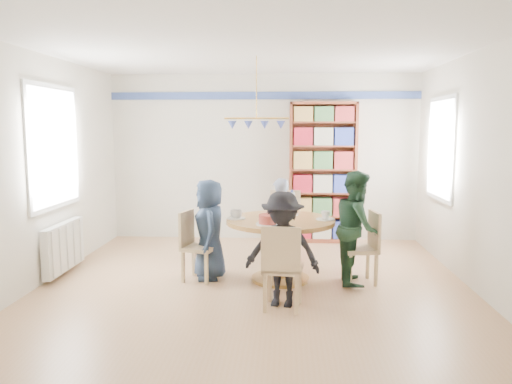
# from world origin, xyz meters

# --- Properties ---
(ground) EXTENTS (5.00, 5.00, 0.00)m
(ground) POSITION_xyz_m (0.00, 0.00, 0.00)
(ground) COLOR #A97F59
(room_shell) EXTENTS (5.00, 5.00, 5.00)m
(room_shell) POSITION_xyz_m (-0.26, 0.87, 1.65)
(room_shell) COLOR white
(room_shell) RESTS_ON ground
(radiator) EXTENTS (0.12, 1.00, 0.60)m
(radiator) POSITION_xyz_m (-2.42, 0.30, 0.35)
(radiator) COLOR silver
(radiator) RESTS_ON ground
(dining_table) EXTENTS (1.30, 1.30, 0.75)m
(dining_table) POSITION_xyz_m (0.31, 0.20, 0.56)
(dining_table) COLOR olive
(dining_table) RESTS_ON ground
(chair_left) EXTENTS (0.45, 0.45, 0.84)m
(chair_left) POSITION_xyz_m (-0.73, 0.16, 0.46)
(chair_left) COLOR tan
(chair_left) RESTS_ON ground
(chair_right) EXTENTS (0.43, 0.43, 0.86)m
(chair_right) POSITION_xyz_m (1.32, 0.16, 0.47)
(chair_right) COLOR tan
(chair_right) RESTS_ON ground
(chair_far) EXTENTS (0.49, 0.49, 0.96)m
(chair_far) POSITION_xyz_m (0.34, 1.22, 0.53)
(chair_far) COLOR tan
(chair_far) RESTS_ON ground
(chair_near) EXTENTS (0.43, 0.43, 0.88)m
(chair_near) POSITION_xyz_m (0.33, -0.82, 0.48)
(chair_near) COLOR tan
(chair_near) RESTS_ON ground
(person_left) EXTENTS (0.52, 0.67, 1.22)m
(person_left) POSITION_xyz_m (-0.56, 0.23, 0.61)
(person_left) COLOR #1B283C
(person_left) RESTS_ON ground
(person_right) EXTENTS (0.54, 0.68, 1.34)m
(person_right) POSITION_xyz_m (1.21, 0.16, 0.67)
(person_right) COLOR #193220
(person_right) RESTS_ON ground
(person_far) EXTENTS (0.50, 0.41, 1.16)m
(person_far) POSITION_xyz_m (0.28, 1.07, 0.58)
(person_far) COLOR gray
(person_far) RESTS_ON ground
(person_near) EXTENTS (0.84, 0.59, 1.19)m
(person_near) POSITION_xyz_m (0.34, -0.67, 0.60)
(person_near) COLOR black
(person_near) RESTS_ON ground
(bookshelf) EXTENTS (1.07, 0.32, 2.24)m
(bookshelf) POSITION_xyz_m (0.95, 2.34, 1.10)
(bookshelf) COLOR maroon
(bookshelf) RESTS_ON ground
(tableware) EXTENTS (1.29, 1.29, 0.34)m
(tableware) POSITION_xyz_m (0.28, 0.23, 0.82)
(tableware) COLOR white
(tableware) RESTS_ON dining_table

